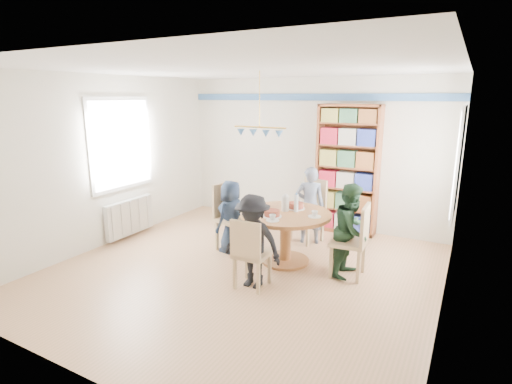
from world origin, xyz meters
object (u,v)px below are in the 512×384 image
Objects in this scene: person_right at (351,230)px; person_far at (310,205)px; dining_table at (286,225)px; chair_near at (249,251)px; chair_left at (230,214)px; chair_right at (355,238)px; radiator at (130,217)px; bookshelf at (347,171)px; chair_far at (310,207)px; person_near at (253,242)px; person_left at (231,217)px.

person_far reaches higher than person_right.
dining_table is 1.42× the size of chair_near.
chair_left reaches higher than chair_near.
person_right is at bearing 145.16° from chair_right.
dining_table is 0.95m from person_right.
chair_left is 0.83× the size of person_right.
radiator is at bearing -168.90° from chair_left.
chair_right is at bearing -0.90° from dining_table.
chair_far is at bearing -119.11° from bookshelf.
bookshelf is at bearing 82.66° from person_near.
person_near is 2.73m from bookshelf.
person_far is at bearing 23.36° from radiator.
person_right reaches higher than chair_left.
radiator is at bearing -175.77° from chair_right.
chair_near is at bearing -137.40° from chair_right.
chair_right is 1.37m from person_far.
dining_table is 1.01m from chair_right.
person_right reaches higher than person_left.
radiator is 0.78× the size of person_far.
person_far is at bearing -74.76° from chair_far.
chair_left is 0.47× the size of bookshelf.
dining_table is 0.99m from chair_near.
radiator is at bearing 99.34° from person_right.
chair_near is at bearing -13.99° from radiator.
dining_table is at bearing 6.08° from radiator.
person_left is at bearing -178.23° from dining_table.
chair_left is at bearing 93.54° from person_right.
chair_left is 1.38m from chair_far.
radiator is at bearing -173.92° from dining_table.
person_left reaches higher than dining_table.
bookshelf is (0.39, 0.70, 0.53)m from chair_far.
chair_right is 0.11m from person_right.
dining_table is at bearing 179.10° from chair_right.
bookshelf is at bearing 110.07° from chair_right.
radiator is 0.79× the size of person_right.
person_left is at bearing -47.04° from chair_left.
dining_table is at bearing 96.16° from person_right.
person_near is (0.87, -0.88, 0.04)m from person_left.
chair_right is 1.95m from bookshelf.
person_right is at bearing 44.93° from person_near.
person_right is 1.36m from person_near.
chair_left is 1.93m from person_right.
person_right is (-0.07, 0.05, 0.08)m from chair_right.
chair_right is at bearing -69.93° from bookshelf.
chair_far reaches higher than dining_table.
chair_far is 0.81× the size of person_far.
chair_left is at bearing 132.29° from chair_near.
radiator is 3.07m from person_far.
bookshelf is at bearing 32.83° from radiator.
person_left reaches higher than radiator.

